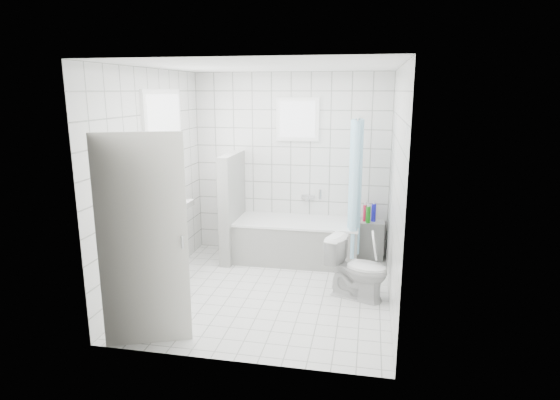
# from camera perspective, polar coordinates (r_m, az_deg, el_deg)

# --- Properties ---
(ground) EXTENTS (3.00, 3.00, 0.00)m
(ground) POSITION_cam_1_polar(r_m,az_deg,el_deg) (5.70, -1.33, -11.11)
(ground) COLOR white
(ground) RESTS_ON ground
(ceiling) EXTENTS (3.00, 3.00, 0.00)m
(ceiling) POSITION_cam_1_polar(r_m,az_deg,el_deg) (5.20, -1.49, 16.01)
(ceiling) COLOR white
(ceiling) RESTS_ON ground
(wall_back) EXTENTS (2.80, 0.02, 2.60)m
(wall_back) POSITION_cam_1_polar(r_m,az_deg,el_deg) (6.75, 1.32, 4.29)
(wall_back) COLOR white
(wall_back) RESTS_ON ground
(wall_front) EXTENTS (2.80, 0.02, 2.60)m
(wall_front) POSITION_cam_1_polar(r_m,az_deg,el_deg) (3.88, -6.13, -2.50)
(wall_front) COLOR white
(wall_front) RESTS_ON ground
(wall_left) EXTENTS (0.02, 3.00, 2.60)m
(wall_left) POSITION_cam_1_polar(r_m,az_deg,el_deg) (5.75, -15.17, 2.27)
(wall_left) COLOR white
(wall_left) RESTS_ON ground
(wall_right) EXTENTS (0.02, 3.00, 2.60)m
(wall_right) POSITION_cam_1_polar(r_m,az_deg,el_deg) (5.19, 13.89, 1.18)
(wall_right) COLOR white
(wall_right) RESTS_ON ground
(window_left) EXTENTS (0.01, 0.90, 1.40)m
(window_left) POSITION_cam_1_polar(r_m,az_deg,el_deg) (5.96, -13.69, 5.64)
(window_left) COLOR white
(window_left) RESTS_ON wall_left
(window_back) EXTENTS (0.50, 0.01, 0.50)m
(window_back) POSITION_cam_1_polar(r_m,az_deg,el_deg) (6.62, 2.15, 9.77)
(window_back) COLOR white
(window_back) RESTS_ON wall_back
(window_sill) EXTENTS (0.18, 1.02, 0.08)m
(window_sill) POSITION_cam_1_polar(r_m,az_deg,el_deg) (6.08, -12.93, -1.29)
(window_sill) COLOR white
(window_sill) RESTS_ON wall_left
(door) EXTENTS (0.76, 0.33, 2.00)m
(door) POSITION_cam_1_polar(r_m,az_deg,el_deg) (4.44, -16.34, -4.99)
(door) COLOR silver
(door) RESTS_ON ground
(bathtub) EXTENTS (1.70, 0.77, 0.58)m
(bathtub) POSITION_cam_1_polar(r_m,az_deg,el_deg) (6.60, 2.08, -4.95)
(bathtub) COLOR white
(bathtub) RESTS_ON ground
(partition_wall) EXTENTS (0.15, 0.85, 1.50)m
(partition_wall) POSITION_cam_1_polar(r_m,az_deg,el_deg) (6.62, -5.82, -0.81)
(partition_wall) COLOR white
(partition_wall) RESTS_ON ground
(tiled_ledge) EXTENTS (0.40, 0.24, 0.55)m
(tiled_ledge) POSITION_cam_1_polar(r_m,az_deg,el_deg) (6.78, 10.83, -4.83)
(tiled_ledge) COLOR white
(tiled_ledge) RESTS_ON ground
(toilet) EXTENTS (0.79, 0.60, 0.71)m
(toilet) POSITION_cam_1_polar(r_m,az_deg,el_deg) (5.49, 9.43, -8.23)
(toilet) COLOR white
(toilet) RESTS_ON ground
(curtain_rod) EXTENTS (0.02, 0.80, 0.02)m
(curtain_rod) POSITION_cam_1_polar(r_m,az_deg,el_deg) (6.18, 9.56, 9.82)
(curtain_rod) COLOR silver
(curtain_rod) RESTS_ON wall_back
(shower_curtain) EXTENTS (0.14, 0.48, 1.78)m
(shower_curtain) POSITION_cam_1_polar(r_m,az_deg,el_deg) (6.17, 9.21, 1.39)
(shower_curtain) COLOR #48AAD5
(shower_curtain) RESTS_ON curtain_rod
(tub_faucet) EXTENTS (0.18, 0.06, 0.06)m
(tub_faucet) POSITION_cam_1_polar(r_m,az_deg,el_deg) (6.75, 3.40, 0.39)
(tub_faucet) COLOR silver
(tub_faucet) RESTS_ON wall_back
(sill_bottles) EXTENTS (0.15, 0.54, 0.28)m
(sill_bottles) POSITION_cam_1_polar(r_m,az_deg,el_deg) (6.11, -12.62, 0.34)
(sill_bottles) COLOR #38C5FE
(sill_bottles) RESTS_ON window_sill
(ledge_bottles) EXTENTS (0.18, 0.16, 0.25)m
(ledge_bottles) POSITION_cam_1_polar(r_m,az_deg,el_deg) (6.65, 10.81, -1.62)
(ledge_bottles) COLOR red
(ledge_bottles) RESTS_ON tiled_ledge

